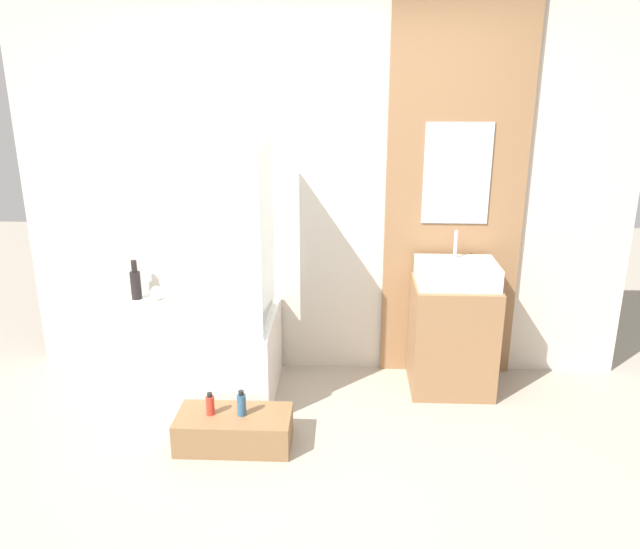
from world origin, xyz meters
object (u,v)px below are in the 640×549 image
vase_tall_dark (136,283)px  bottle_soap_primary (210,405)px  bathtub (194,354)px  wooden_step_bench (234,429)px  bottle_soap_secondary (242,404)px  sink (457,273)px  vase_round_light (157,293)px

vase_tall_dark → bottle_soap_primary: size_ratio=2.07×
bathtub → vase_tall_dark: bearing=146.1°
vase_tall_dark → bottle_soap_primary: vase_tall_dark is taller
vase_tall_dark → bottle_soap_primary: (0.71, -0.95, -0.41)m
wooden_step_bench → bottle_soap_secondary: size_ratio=4.27×
bottle_soap_secondary → sink: bearing=30.4°
bathtub → bottle_soap_secondary: size_ratio=7.10×
bathtub → bottle_soap_primary: size_ratio=8.05×
wooden_step_bench → vase_round_light: vase_round_light is taller
bathtub → sink: 1.83m
vase_round_light → vase_tall_dark: bearing=175.1°
wooden_step_bench → vase_tall_dark: size_ratio=2.34×
wooden_step_bench → vase_round_light: (-0.69, 0.93, 0.50)m
bathtub → wooden_step_bench: size_ratio=1.66×
bottle_soap_primary → wooden_step_bench: bearing=0.0°
vase_round_light → bottle_soap_primary: 1.14m
wooden_step_bench → bottle_soap_primary: bottle_soap_primary is taller
bottle_soap_secondary → bathtub: bearing=124.0°
vase_tall_dark → vase_round_light: size_ratio=2.89×
wooden_step_bench → vase_tall_dark: 1.39m
bathtub → vase_round_light: vase_round_light is taller
wooden_step_bench → bottle_soap_primary: 0.21m
sink → bottle_soap_secondary: (-1.31, -0.77, -0.56)m
bathtub → wooden_step_bench: bathtub is taller
wooden_step_bench → vase_tall_dark: (-0.84, 0.95, 0.57)m
wooden_step_bench → bottle_soap_secondary: (0.05, 0.00, 0.17)m
wooden_step_bench → bottle_soap_secondary: 0.18m
sink → bottle_soap_primary: sink is taller
vase_round_light → bottle_soap_primary: bearing=-59.0°
bathtub → sink: size_ratio=2.12×
bottle_soap_primary → bottle_soap_secondary: 0.18m
bathtub → sink: sink is taller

